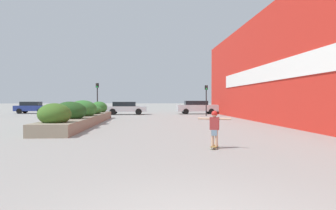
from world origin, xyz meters
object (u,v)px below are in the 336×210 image
skateboard (214,147)px  traffic_light_left (97,94)px  skateboarder (214,125)px  car_center_left (32,107)px  traffic_light_right (206,95)px  car_center_right (126,108)px  car_leftmost (197,107)px

skateboard → traffic_light_left: traffic_light_left is taller
skateboarder → car_center_left: car_center_left is taller
traffic_light_right → car_center_left: bearing=160.7°
traffic_light_left → traffic_light_right: (11.08, -0.29, -0.12)m
skateboarder → car_center_right: bearing=121.2°
skateboard → car_center_left: bearing=140.7°
skateboarder → car_center_left: 31.99m
traffic_light_left → skateboard: bearing=-70.7°
car_center_right → car_center_left: bearing=-106.6°
skateboarder → car_center_right: car_center_right is taller
skateboard → car_leftmost: 25.21m
skateboarder → traffic_light_left: bearing=129.5°
car_leftmost → traffic_light_right: 4.62m
traffic_light_right → car_leftmost: bearing=92.7°
car_center_left → car_center_right: car_center_left is taller
car_leftmost → car_center_left: 20.00m
skateboard → car_center_left: car_center_left is taller
car_center_left → traffic_light_left: (8.95, -6.74, 1.53)m
skateboarder → car_center_right: (-4.69, 24.11, -0.03)m
skateboard → car_leftmost: size_ratio=0.14×
skateboarder → car_leftmost: (3.58, 24.95, 0.01)m
skateboarder → car_leftmost: bearing=102.0°
car_leftmost → car_center_left: (-19.82, 2.61, -0.06)m
car_leftmost → car_center_right: bearing=-84.2°
car_leftmost → car_center_right: car_leftmost is taller
skateboarder → traffic_light_right: traffic_light_right is taller
skateboard → car_center_right: 24.57m
car_center_right → traffic_light_left: bearing=-38.5°
skateboarder → traffic_light_left: (-7.30, 20.82, 1.49)m
car_center_right → traffic_light_left: 4.47m
car_leftmost → traffic_light_right: size_ratio=1.51×
skateboarder → car_leftmost: 25.20m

